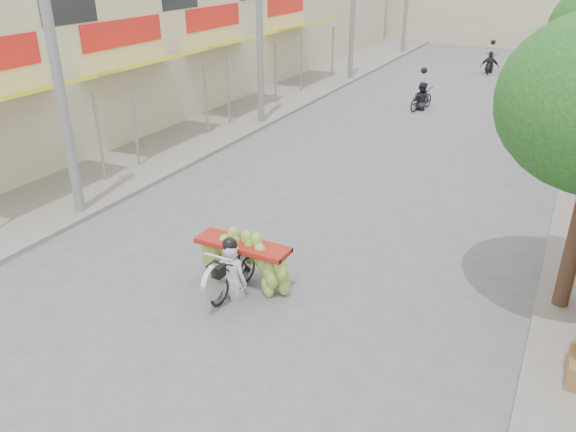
{
  "coord_description": "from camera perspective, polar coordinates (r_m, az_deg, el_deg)",
  "views": [
    {
      "loc": [
        4.91,
        -5.83,
        5.92
      ],
      "look_at": [
        0.26,
        3.2,
        1.1
      ],
      "focal_mm": 35.0,
      "sensor_mm": 36.0,
      "label": 1
    }
  ],
  "objects": [
    {
      "name": "utility_pole_near",
      "position": [
        13.71,
        -22.82,
        15.58
      ],
      "size": [
        0.6,
        0.24,
        8.0
      ],
      "color": "slate",
      "rests_on": "ground"
    },
    {
      "name": "banana_motorbike",
      "position": [
        10.58,
        -5.19,
        -4.31
      ],
      "size": [
        2.2,
        1.75,
        2.06
      ],
      "color": "black",
      "rests_on": "ground"
    },
    {
      "name": "shophouse_row_left",
      "position": [
        26.2,
        -13.83,
        18.31
      ],
      "size": [
        9.77,
        40.0,
        6.0
      ],
      "color": "#C2B999",
      "rests_on": "ground"
    },
    {
      "name": "bg_motorbike_a",
      "position": [
        23.92,
        13.45,
        12.25
      ],
      "size": [
        0.92,
        1.64,
        1.95
      ],
      "color": "black",
      "rests_on": "ground"
    },
    {
      "name": "ground",
      "position": [
        9.65,
        -10.39,
        -12.93
      ],
      "size": [
        120.0,
        120.0,
        0.0
      ],
      "primitive_type": "plane",
      "color": "#5C5C61",
      "rests_on": "ground"
    },
    {
      "name": "sidewalk_left",
      "position": [
        24.7,
        -2.48,
        11.65
      ],
      "size": [
        4.0,
        60.0,
        0.12
      ],
      "primitive_type": "cube",
      "color": "slate",
      "rests_on": "ground"
    },
    {
      "name": "bg_motorbike_b",
      "position": [
        29.66,
        23.73,
        13.48
      ],
      "size": [
        1.19,
        1.74,
        1.95
      ],
      "color": "black",
      "rests_on": "ground"
    },
    {
      "name": "bg_motorbike_c",
      "position": [
        32.52,
        19.92,
        14.87
      ],
      "size": [
        1.0,
        1.71,
        1.95
      ],
      "color": "black",
      "rests_on": "ground"
    },
    {
      "name": "utility_pole_mid",
      "position": [
        20.69,
        -2.95,
        20.11
      ],
      "size": [
        0.6,
        0.24,
        8.0
      ],
      "color": "slate",
      "rests_on": "ground"
    }
  ]
}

